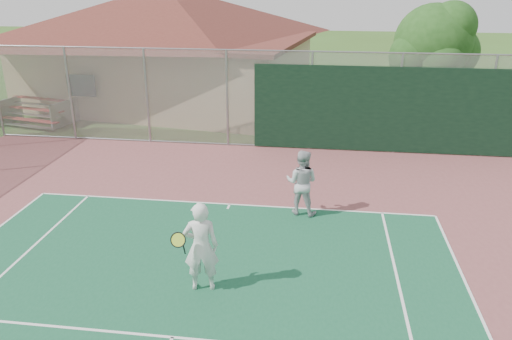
{
  "coord_description": "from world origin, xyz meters",
  "views": [
    {
      "loc": [
        2.37,
        -0.37,
        5.88
      ],
      "look_at": [
        0.87,
        10.88,
        1.46
      ],
      "focal_mm": 35.0,
      "sensor_mm": 36.0,
      "label": 1
    }
  ],
  "objects_px": {
    "bleachers": "(35,112)",
    "player_grey_back": "(302,183)",
    "player_white_front": "(201,248)",
    "tree": "(435,46)",
    "clubhouse": "(168,42)"
  },
  "relations": [
    {
      "from": "bleachers",
      "to": "player_grey_back",
      "type": "bearing_deg",
      "value": -19.16
    },
    {
      "from": "player_grey_back",
      "to": "player_white_front",
      "type": "bearing_deg",
      "value": 75.63
    },
    {
      "from": "bleachers",
      "to": "tree",
      "type": "height_order",
      "value": "tree"
    },
    {
      "from": "clubhouse",
      "to": "bleachers",
      "type": "bearing_deg",
      "value": -125.96
    },
    {
      "from": "tree",
      "to": "clubhouse",
      "type": "bearing_deg",
      "value": 166.98
    },
    {
      "from": "clubhouse",
      "to": "player_grey_back",
      "type": "xyz_separation_m",
      "value": [
        7.01,
        -11.63,
        -2.08
      ]
    },
    {
      "from": "clubhouse",
      "to": "player_white_front",
      "type": "bearing_deg",
      "value": -62.2
    },
    {
      "from": "clubhouse",
      "to": "player_white_front",
      "type": "xyz_separation_m",
      "value": [
        5.22,
        -15.32,
        -2.01
      ]
    },
    {
      "from": "clubhouse",
      "to": "bleachers",
      "type": "height_order",
      "value": "clubhouse"
    },
    {
      "from": "clubhouse",
      "to": "player_grey_back",
      "type": "relative_size",
      "value": 8.42
    },
    {
      "from": "bleachers",
      "to": "player_grey_back",
      "type": "height_order",
      "value": "player_grey_back"
    },
    {
      "from": "clubhouse",
      "to": "player_grey_back",
      "type": "bearing_deg",
      "value": -49.92
    },
    {
      "from": "clubhouse",
      "to": "player_white_front",
      "type": "height_order",
      "value": "clubhouse"
    },
    {
      "from": "tree",
      "to": "player_white_front",
      "type": "bearing_deg",
      "value": -117.42
    },
    {
      "from": "clubhouse",
      "to": "tree",
      "type": "distance_m",
      "value": 12.08
    }
  ]
}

